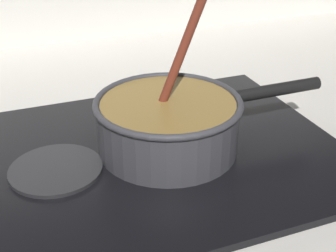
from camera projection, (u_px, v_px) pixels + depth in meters
ground at (171, 215)px, 0.66m from camera, size 2.40×1.60×0.04m
hob_plate at (168, 151)px, 0.76m from camera, size 0.56×0.48×0.01m
burner_ring at (168, 146)px, 0.76m from camera, size 0.18×0.18×0.01m
spare_burner at (56, 169)px, 0.70m from camera, size 0.14×0.14×0.01m
cooking_pan at (169, 122)px, 0.74m from camera, size 0.40×0.24×0.32m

